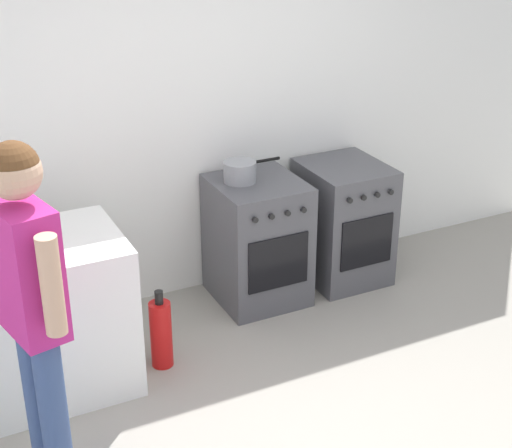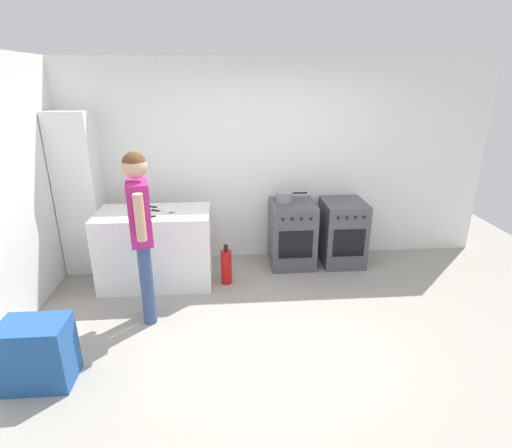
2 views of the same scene
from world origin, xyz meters
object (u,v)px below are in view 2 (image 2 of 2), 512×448
person (140,223)px  recycling_crate_upper (34,339)px  recycling_crate_lower (41,368)px  knife_bread (160,215)px  oven_left (292,234)px  oven_right (342,232)px  knife_paring (150,207)px  pot (285,197)px  knife_chef (162,212)px  fire_extinguisher (226,267)px  larder_cabinet (80,194)px

person → recycling_crate_upper: size_ratio=3.33×
recycling_crate_lower → recycling_crate_upper: (0.00, 0.00, 0.28)m
knife_bread → oven_left: bearing=17.9°
oven_left → oven_right: bearing=-0.0°
knife_bread → knife_paring: 0.37m
person → recycling_crate_lower: (-0.72, -0.88, -0.91)m
knife_bread → person: person is taller
pot → recycling_crate_upper: 3.15m
recycling_crate_upper → knife_chef: bearing=64.4°
knife_bread → fire_extinguisher: bearing=2.9°
person → recycling_crate_upper: person is taller
larder_cabinet → oven_left: bearing=-2.2°
pot → knife_chef: 1.56m
recycling_crate_upper → oven_right: bearing=33.7°
knife_chef → fire_extinguisher: (0.72, -0.10, -0.69)m
oven_left → pot: bearing=150.3°
oven_right → person: 2.69m
knife_chef → knife_bread: bearing=-92.6°
person → oven_right: bearing=26.4°
oven_left → larder_cabinet: bearing=177.8°
larder_cabinet → recycling_crate_lower: bearing=-83.1°
recycling_crate_lower → larder_cabinet: 2.33m
pot → larder_cabinet: (-2.55, 0.05, 0.08)m
knife_chef → person: person is taller
knife_chef → knife_bread: size_ratio=0.94×
fire_extinguisher → recycling_crate_upper: size_ratio=0.96×
person → recycling_crate_lower: 1.46m
knife_bread → person: bearing=-96.4°
pot → knife_paring: (-1.66, -0.24, -0.01)m
oven_right → pot: pot is taller
oven_right → person: (-2.35, -1.17, 0.63)m
knife_chef → knife_paring: (-0.16, 0.20, 0.00)m
oven_left → oven_right: 0.67m
knife_paring → person: person is taller
oven_left → recycling_crate_upper: 3.15m
person → recycling_crate_lower: person is taller
knife_chef → recycling_crate_lower: bearing=-115.6°
oven_right → recycling_crate_upper: bearing=-146.3°
knife_paring → fire_extinguisher: size_ratio=0.40×
oven_right → recycling_crate_upper: oven_right is taller
oven_left → knife_paring: (-1.76, -0.18, 0.48)m
oven_left → recycling_crate_lower: (-2.39, -2.05, -0.29)m
knife_paring → larder_cabinet: (-0.89, 0.29, 0.09)m
oven_left → recycling_crate_upper: oven_left is taller
oven_right → recycling_crate_lower: 3.70m
knife_paring → recycling_crate_upper: size_ratio=0.39×
knife_bread → knife_paring: (-0.16, 0.33, 0.00)m
recycling_crate_lower → larder_cabinet: bearing=96.9°
knife_chef → person: bearing=-95.7°
oven_right → pot: (-0.77, 0.06, 0.49)m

